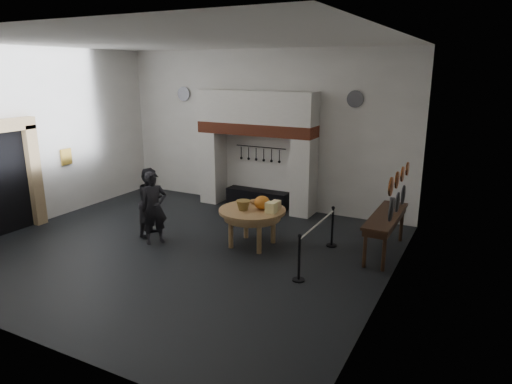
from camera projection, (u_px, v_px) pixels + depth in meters
The scene contains 38 objects.
floor at pixel (182, 249), 10.35m from camera, with size 9.00×8.00×0.02m, color black.
ceiling at pixel (173, 41), 9.17m from camera, with size 9.00×8.00×0.02m, color silver.
wall_back at pixel (262, 130), 13.18m from camera, with size 9.00×0.02×4.50m, color white.
wall_front at pixel (3, 196), 6.33m from camera, with size 9.00×0.02×4.50m, color white.
wall_left at pixel (37, 137), 11.76m from camera, with size 0.02×8.00×4.50m, color white.
wall_right at pixel (392, 172), 7.75m from camera, with size 0.02×8.00×4.50m, color white.
chimney_pier_left at pixel (213, 167), 13.85m from camera, with size 0.55×0.70×2.15m, color silver.
chimney_pier_right at pixel (304, 177), 12.53m from camera, with size 0.55×0.70×2.15m, color silver.
hearth_brick_band at pixel (256, 129), 12.87m from camera, with size 3.50×0.72×0.32m, color #9E442B.
chimney_hood at pixel (256, 107), 12.71m from camera, with size 3.50×0.70×0.90m, color silver.
iron_range at pixel (257, 198), 13.47m from camera, with size 1.90×0.45×0.50m, color black.
utensil_rail at pixel (261, 147), 13.24m from camera, with size 0.02×0.02×1.60m, color black.
door_recess at pixel (7, 183), 11.15m from camera, with size 0.04×1.10×2.50m, color black.
door_jamb_far at pixel (34, 176), 11.70m from camera, with size 0.22×0.30×2.60m, color tan.
door_lintel at pixel (1, 126), 10.74m from camera, with size 0.22×1.70×0.30m, color tan.
wall_plaque at pixel (66, 157), 12.59m from camera, with size 0.05×0.34×0.44m, color gold.
work_table at pixel (252, 211), 10.35m from camera, with size 1.53×1.53×0.07m, color tan.
pumpkin at pixel (262, 203), 10.30m from camera, with size 0.36×0.36×0.31m, color orange.
cheese_block_big at pixel (271, 208), 10.04m from camera, with size 0.22×0.22×0.24m, color #FFEC98.
cheese_block_small at pixel (276, 205), 10.32m from camera, with size 0.18×0.18×0.20m, color #FEDB97.
wicker_basket at pixel (243, 205), 10.25m from camera, with size 0.32×0.32×0.22m, color olive.
bread_loaf at pixel (255, 202), 10.67m from camera, with size 0.31×0.18×0.13m, color #A9643C.
visitor_near at pixel (154, 208), 10.52m from camera, with size 0.62×0.41×1.70m, color black.
visitor_far at pixel (152, 202), 11.05m from camera, with size 0.81×0.63×1.67m, color black.
side_table at pixel (386, 216), 9.89m from camera, with size 0.55×2.20×0.06m, color #382114.
pewter_jug at pixel (392, 203), 10.37m from camera, with size 0.12×0.12×0.22m, color #4C4B50.
copper_pan_a at pixel (391, 187), 8.02m from camera, with size 0.34×0.34×0.03m, color #C6662D.
copper_pan_b at pixel (397, 180), 8.49m from camera, with size 0.32×0.32×0.03m, color #C6662D.
copper_pan_c at pixel (403, 174), 8.96m from camera, with size 0.30×0.30×0.03m, color #C6662D.
copper_pan_d at pixel (407, 169), 9.44m from camera, with size 0.28×0.28×0.03m, color #C6662D.
pewter_plate_left at pixel (391, 211), 8.32m from camera, with size 0.40×0.40×0.03m, color #4C4C51.
pewter_plate_mid at pixel (397, 202), 8.84m from camera, with size 0.40×0.40×0.03m, color #4C4C51.
pewter_plate_right at pixel (403, 195), 9.35m from camera, with size 0.40×0.40×0.03m, color #4C4C51.
pewter_plate_back_left at pixel (184, 94), 14.10m from camera, with size 0.44×0.44×0.03m, color #4C4C51.
pewter_plate_back_right at pixel (355, 99), 11.70m from camera, with size 0.44×0.44×0.03m, color #4C4C51.
barrier_post_near at pixel (299, 259), 8.68m from camera, with size 0.05×0.05×0.90m, color black.
barrier_post_far at pixel (332, 228), 10.40m from camera, with size 0.05×0.05×0.90m, color black.
barrier_rope at pixel (318, 224), 9.44m from camera, with size 0.04×0.04×2.00m, color silver.
Camera 1 is at (5.93, -7.79, 3.96)m, focal length 32.00 mm.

